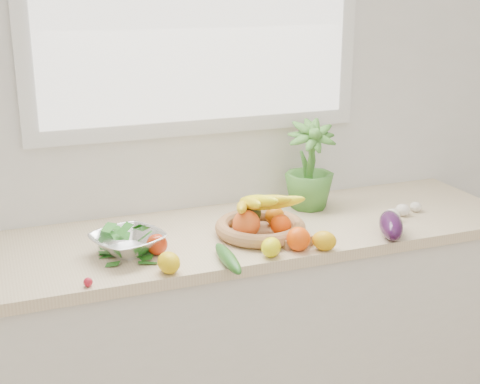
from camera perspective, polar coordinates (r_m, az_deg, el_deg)
name	(u,v)px	position (r m, az deg, el deg)	size (l,w,h in m)	color
back_wall	(198,94)	(2.56, -3.65, 8.31)	(4.50, 0.02, 2.70)	white
counter_cabinet	(226,347)	(2.61, -1.21, -13.08)	(2.20, 0.58, 0.86)	silver
countertop	(225,237)	(2.41, -1.28, -3.85)	(2.24, 0.62, 0.04)	beige
orange_loose	(298,239)	(2.24, 5.01, -4.01)	(0.08, 0.08, 0.08)	#FF4F08
lemon_a	(169,263)	(2.08, -6.09, -6.01)	(0.07, 0.08, 0.07)	yellow
lemon_b	(271,247)	(2.19, 2.66, -4.73)	(0.06, 0.08, 0.06)	#F6EF0D
lemon_c	(324,241)	(2.25, 7.20, -4.15)	(0.07, 0.08, 0.07)	#EAAA0C
apple	(157,244)	(2.21, -7.11, -4.46)	(0.07, 0.07, 0.07)	red
ginger	(296,241)	(2.28, 4.83, -4.19)	(0.11, 0.04, 0.03)	tan
garlic_a	(416,207)	(2.69, 14.77, -1.24)	(0.05, 0.05, 0.04)	white
garlic_b	(403,210)	(2.63, 13.72, -1.50)	(0.05, 0.05, 0.05)	white
garlic_c	(392,215)	(2.56, 12.86, -1.93)	(0.06, 0.06, 0.05)	silver
eggplant	(391,225)	(2.40, 12.76, -2.79)	(0.08, 0.21, 0.08)	#2F0E33
cucumber	(228,258)	(2.12, -1.04, -5.67)	(0.04, 0.24, 0.04)	#1C5519
radish	(88,282)	(2.03, -12.85, -7.51)	(0.03, 0.03, 0.03)	#B61628
potted_herb	(310,165)	(2.62, 5.97, 2.30)	(0.19, 0.19, 0.35)	#43832F
fruit_basket	(260,222)	(2.36, 1.68, -2.57)	(0.40, 0.40, 0.18)	tan
colander_with_spinach	(127,238)	(2.21, -9.58, -3.88)	(0.30, 0.30, 0.12)	silver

